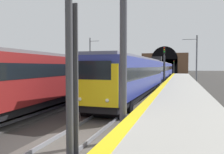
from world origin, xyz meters
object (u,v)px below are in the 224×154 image
at_px(railway_signal_mid, 164,63).
at_px(catenary_mast_far, 196,60).
at_px(catenary_mast_near, 90,60).
at_px(train_adjacent_platform, 117,72).
at_px(railway_signal_far, 174,66).
at_px(train_main_approaching, 157,71).
at_px(overhead_signal_gantry, 25,2).
at_px(railway_signal_near, 69,48).

height_order(railway_signal_mid, catenary_mast_far, catenary_mast_far).
height_order(catenary_mast_near, catenary_mast_far, catenary_mast_near).
distance_m(railway_signal_mid, catenary_mast_near, 13.64).
bearing_deg(train_adjacent_platform, catenary_mast_far, 112.04).
height_order(railway_signal_far, catenary_mast_far, catenary_mast_far).
bearing_deg(catenary_mast_far, train_main_approaching, 65.13).
relative_size(train_adjacent_platform, overhead_signal_gantry, 6.51).
bearing_deg(train_main_approaching, train_adjacent_platform, -30.85).
xyz_separation_m(train_main_approaching, catenary_mast_near, (-2.83, 11.37, 1.94)).
bearing_deg(catenary_mast_far, catenary_mast_near, 89.61).
height_order(railway_signal_near, catenary_mast_near, catenary_mast_near).
relative_size(overhead_signal_gantry, catenary_mast_near, 1.13).
relative_size(railway_signal_near, overhead_signal_gantry, 0.62).
xyz_separation_m(railway_signal_near, catenary_mast_far, (33.54, -4.62, 0.61)).
bearing_deg(railway_signal_near, train_main_approaching, -177.28).
xyz_separation_m(railway_signal_near, catenary_mast_near, (33.66, 13.11, 0.71)).
relative_size(train_main_approaching, railway_signal_near, 10.61).
relative_size(train_main_approaching, train_adjacent_platform, 1.01).
bearing_deg(railway_signal_near, overhead_signal_gantry, -134.68).
bearing_deg(catenary_mast_far, railway_signal_mid, 128.15).
distance_m(train_main_approaching, catenary_mast_far, 7.24).
height_order(train_adjacent_platform, railway_signal_near, railway_signal_near).
distance_m(railway_signal_mid, railway_signal_far, 49.97).
height_order(train_adjacent_platform, railway_signal_mid, railway_signal_mid).
bearing_deg(overhead_signal_gantry, railway_signal_far, -3.20).
distance_m(railway_signal_mid, overhead_signal_gantry, 26.17).
xyz_separation_m(catenary_mast_near, catenary_mast_far, (-0.12, -17.73, -0.10)).
xyz_separation_m(train_adjacent_platform, railway_signal_near, (-28.57, -6.73, 1.20)).
distance_m(train_main_approaching, railway_signal_mid, 6.94).
relative_size(railway_signal_mid, railway_signal_far, 1.13).
relative_size(railway_signal_far, catenary_mast_near, 0.65).
relative_size(train_adjacent_platform, railway_signal_mid, 10.06).
distance_m(railway_signal_far, catenary_mast_far, 46.57).
height_order(train_main_approaching, catenary_mast_near, catenary_mast_near).
bearing_deg(train_main_approaching, railway_signal_near, 4.12).
bearing_deg(catenary_mast_near, railway_signal_mid, -105.97).
bearing_deg(overhead_signal_gantry, railway_signal_mid, -9.35).
relative_size(train_adjacent_platform, catenary_mast_far, 7.61).
distance_m(train_main_approaching, train_adjacent_platform, 9.37).
bearing_deg(catenary_mast_near, railway_signal_near, -158.73).
bearing_deg(railway_signal_mid, railway_signal_near, 0.00).
relative_size(catenary_mast_near, catenary_mast_far, 1.03).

